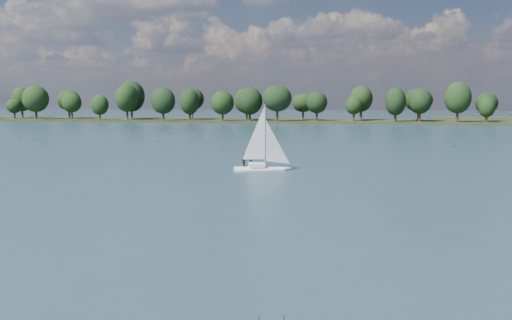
% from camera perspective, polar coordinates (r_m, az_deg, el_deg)
% --- Properties ---
extents(ground, '(700.00, 700.00, 0.00)m').
position_cam_1_polar(ground, '(125.17, 2.80, 1.81)').
color(ground, '#233342').
rests_on(ground, ground).
extents(far_shore, '(660.00, 40.00, 1.50)m').
position_cam_1_polar(far_shore, '(236.51, 6.30, 3.84)').
color(far_shore, black).
rests_on(far_shore, ground).
extents(sailboat, '(7.20, 4.49, 9.19)m').
position_cam_1_polar(sailboat, '(75.10, 0.38, 0.87)').
color(sailboat, white).
rests_on(sailboat, ground).
extents(treeline, '(562.47, 74.58, 18.73)m').
position_cam_1_polar(treeline, '(234.71, 1.98, 5.84)').
color(treeline, black).
rests_on(treeline, ground).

